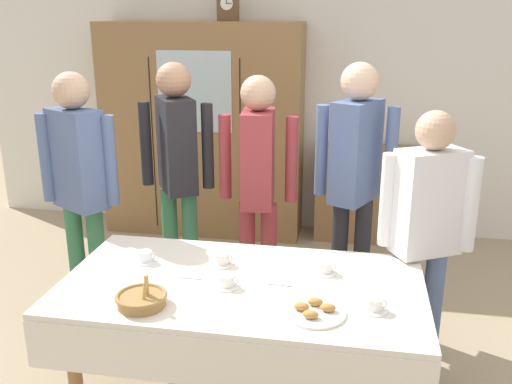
# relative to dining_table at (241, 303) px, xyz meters

# --- Properties ---
(back_wall) EXTENTS (6.40, 0.10, 2.70)m
(back_wall) POSITION_rel_dining_table_xyz_m (0.00, 2.89, 0.69)
(back_wall) COLOR silver
(back_wall) RESTS_ON ground
(dining_table) EXTENTS (1.81, 0.98, 0.76)m
(dining_table) POSITION_rel_dining_table_xyz_m (0.00, 0.00, 0.00)
(dining_table) COLOR olive
(dining_table) RESTS_ON ground
(wall_cabinet) EXTENTS (1.86, 0.46, 1.97)m
(wall_cabinet) POSITION_rel_dining_table_xyz_m (-0.90, 2.59, 0.33)
(wall_cabinet) COLOR olive
(wall_cabinet) RESTS_ON ground
(mantel_clock) EXTENTS (0.18, 0.11, 0.24)m
(mantel_clock) POSITION_rel_dining_table_xyz_m (-0.64, 2.59, 1.43)
(mantel_clock) COLOR brown
(mantel_clock) RESTS_ON wall_cabinet
(bookshelf_low) EXTENTS (1.01, 0.35, 0.88)m
(bookshelf_low) POSITION_rel_dining_table_xyz_m (0.69, 2.64, -0.22)
(bookshelf_low) COLOR olive
(bookshelf_low) RESTS_ON ground
(book_stack) EXTENTS (0.14, 0.20, 0.06)m
(book_stack) POSITION_rel_dining_table_xyz_m (0.69, 2.64, 0.25)
(book_stack) COLOR #3D754C
(book_stack) RESTS_ON bookshelf_low
(tea_cup_back_edge) EXTENTS (0.13, 0.13, 0.06)m
(tea_cup_back_edge) POSITION_rel_dining_table_xyz_m (-0.56, 0.18, 0.13)
(tea_cup_back_edge) COLOR white
(tea_cup_back_edge) RESTS_ON dining_table
(tea_cup_front_edge) EXTENTS (0.13, 0.13, 0.06)m
(tea_cup_front_edge) POSITION_rel_dining_table_xyz_m (-0.06, -0.03, 0.13)
(tea_cup_front_edge) COLOR white
(tea_cup_front_edge) RESTS_ON dining_table
(tea_cup_near_right) EXTENTS (0.13, 0.13, 0.06)m
(tea_cup_near_right) POSITION_rel_dining_table_xyz_m (-0.14, 0.22, 0.13)
(tea_cup_near_right) COLOR white
(tea_cup_near_right) RESTS_ON dining_table
(tea_cup_mid_left) EXTENTS (0.13, 0.13, 0.06)m
(tea_cup_mid_left) POSITION_rel_dining_table_xyz_m (0.40, 0.22, 0.13)
(tea_cup_mid_left) COLOR white
(tea_cup_mid_left) RESTS_ON dining_table
(tea_cup_near_left) EXTENTS (0.13, 0.13, 0.06)m
(tea_cup_near_left) POSITION_rel_dining_table_xyz_m (0.65, -0.14, 0.13)
(tea_cup_near_left) COLOR white
(tea_cup_near_left) RESTS_ON dining_table
(bread_basket) EXTENTS (0.24, 0.24, 0.16)m
(bread_basket) POSITION_rel_dining_table_xyz_m (-0.41, -0.28, 0.13)
(bread_basket) COLOR #9E7542
(bread_basket) RESTS_ON dining_table
(pastry_plate) EXTENTS (0.28, 0.28, 0.05)m
(pastry_plate) POSITION_rel_dining_table_xyz_m (0.38, -0.21, 0.11)
(pastry_plate) COLOR white
(pastry_plate) RESTS_ON dining_table
(spoon_near_left) EXTENTS (0.12, 0.02, 0.01)m
(spoon_near_left) POSITION_rel_dining_table_xyz_m (0.21, 0.04, 0.10)
(spoon_near_left) COLOR silver
(spoon_near_left) RESTS_ON dining_table
(spoon_center) EXTENTS (0.12, 0.02, 0.01)m
(spoon_center) POSITION_rel_dining_table_xyz_m (-0.25, 0.03, 0.10)
(spoon_center) COLOR silver
(spoon_center) RESTS_ON dining_table
(person_beside_shelf) EXTENTS (0.52, 0.35, 1.57)m
(person_beside_shelf) POSITION_rel_dining_table_xyz_m (0.93, 0.55, 0.29)
(person_beside_shelf) COLOR slate
(person_beside_shelf) RESTS_ON ground
(person_by_cabinet) EXTENTS (0.52, 0.38, 1.68)m
(person_by_cabinet) POSITION_rel_dining_table_xyz_m (-0.10, 1.05, 0.37)
(person_by_cabinet) COLOR #933338
(person_by_cabinet) RESTS_ON ground
(person_behind_table_left) EXTENTS (0.52, 0.35, 1.71)m
(person_behind_table_left) POSITION_rel_dining_table_xyz_m (-1.20, 0.74, 0.39)
(person_behind_table_left) COLOR #33704C
(person_behind_table_left) RESTS_ON ground
(person_near_right_end) EXTENTS (0.52, 0.41, 1.74)m
(person_near_right_end) POSITION_rel_dining_table_xyz_m (-0.68, 1.15, 0.41)
(person_near_right_end) COLOR #33704C
(person_near_right_end) RESTS_ON ground
(person_behind_table_right) EXTENTS (0.52, 0.41, 1.76)m
(person_behind_table_right) POSITION_rel_dining_table_xyz_m (0.53, 1.11, 0.42)
(person_behind_table_right) COLOR #232328
(person_behind_table_right) RESTS_ON ground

